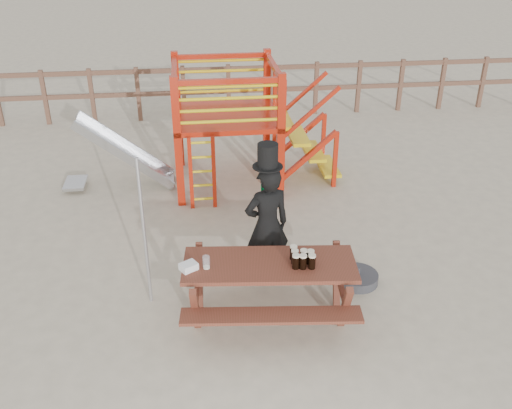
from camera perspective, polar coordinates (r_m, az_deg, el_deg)
name	(u,v)px	position (r m, az deg, el deg)	size (l,w,h in m)	color
ground	(234,308)	(6.98, -2.26, -10.35)	(60.00, 60.00, 0.00)	#BFB094
back_fence	(206,86)	(12.99, -5.02, 11.72)	(15.09, 0.09, 1.20)	brown
playground_fort	(221,123)	(9.64, -3.47, 8.11)	(4.71, 1.84, 2.10)	#AE1E0B
picnic_table	(269,283)	(6.58, 1.34, -7.88)	(2.07, 1.53, 0.75)	maroon
man_with_hat	(267,223)	(7.02, 1.11, -1.83)	(0.66, 0.51, 1.88)	black
metal_pole	(144,234)	(6.69, -11.10, -2.90)	(0.04, 0.04, 1.91)	#B2B2B7
parasol_base	(357,278)	(7.49, 10.06, -7.23)	(0.54, 0.54, 0.23)	#333338
paper_bag	(189,267)	(6.33, -6.75, -6.18)	(0.18, 0.14, 0.08)	white
stout_pints	(302,258)	(6.36, 4.61, -5.36)	(0.26, 0.29, 0.17)	black
empty_glasses	(206,263)	(6.32, -5.00, -5.82)	(0.08, 0.08, 0.15)	silver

